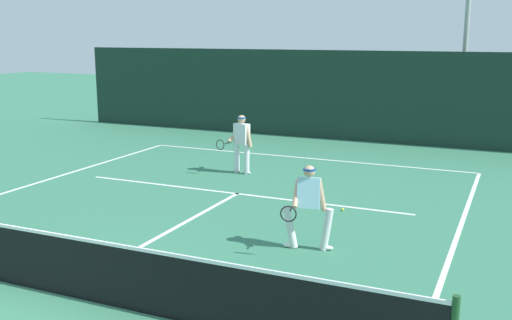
{
  "coord_description": "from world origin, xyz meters",
  "views": [
    {
      "loc": [
        6.26,
        -6.52,
        3.9
      ],
      "look_at": [
        0.71,
        5.9,
        1.0
      ],
      "focal_mm": 42.01,
      "sensor_mm": 36.0,
      "label": 1
    }
  ],
  "objects_px": {
    "tennis_ball": "(343,209)",
    "tennis_ball_extra": "(7,229)",
    "player_far": "(241,141)",
    "player_near": "(308,204)"
  },
  "relations": [
    {
      "from": "tennis_ball_extra",
      "to": "tennis_ball",
      "type": "bearing_deg",
      "value": 35.0
    },
    {
      "from": "tennis_ball",
      "to": "tennis_ball_extra",
      "type": "height_order",
      "value": "same"
    },
    {
      "from": "tennis_ball",
      "to": "tennis_ball_extra",
      "type": "relative_size",
      "value": 1.0
    },
    {
      "from": "player_near",
      "to": "tennis_ball_extra",
      "type": "bearing_deg",
      "value": 2.29
    },
    {
      "from": "player_near",
      "to": "tennis_ball_extra",
      "type": "xyz_separation_m",
      "value": [
        -5.89,
        -1.47,
        -0.83
      ]
    },
    {
      "from": "tennis_ball",
      "to": "player_far",
      "type": "bearing_deg",
      "value": 146.63
    },
    {
      "from": "player_near",
      "to": "tennis_ball",
      "type": "height_order",
      "value": "player_near"
    },
    {
      "from": "player_far",
      "to": "tennis_ball",
      "type": "bearing_deg",
      "value": 159.84
    },
    {
      "from": "player_far",
      "to": "tennis_ball_extra",
      "type": "xyz_separation_m",
      "value": [
        -2.17,
        -6.47,
        -0.88
      ]
    },
    {
      "from": "player_near",
      "to": "player_far",
      "type": "height_order",
      "value": "player_far"
    }
  ]
}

